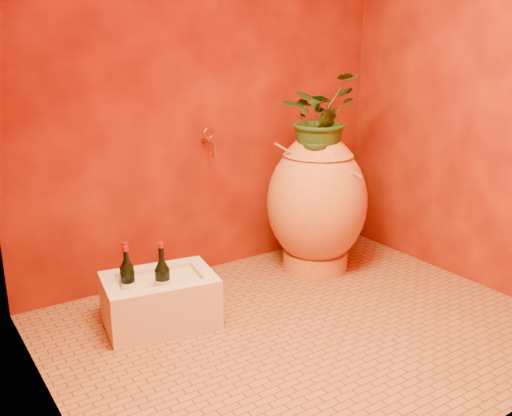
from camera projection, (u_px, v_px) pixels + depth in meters
floor at (304, 329)px, 2.97m from camera, size 2.50×2.50×0.00m
wall_back at (206, 73)px, 3.40m from camera, size 2.50×0.02×2.50m
wall_left at (24, 103)px, 1.95m from camera, size 0.02×2.00×2.50m
wall_right at (482, 75)px, 3.26m from camera, size 0.02×2.00×2.50m
amphora at (317, 202)px, 3.62m from camera, size 0.76×0.76×0.91m
stone_basin at (160, 301)px, 3.00m from camera, size 0.62×0.48×0.27m
wine_bottle_a at (128, 284)px, 2.89m from camera, size 0.08×0.08×0.32m
wine_bottle_b at (163, 282)px, 2.90m from camera, size 0.08×0.08×0.33m
wine_bottle_c at (128, 279)px, 2.95m from camera, size 0.08×0.08×0.32m
wall_tap at (209, 141)px, 3.43m from camera, size 0.07×0.15×0.17m
plant_main at (320, 116)px, 3.47m from camera, size 0.58×0.53×0.54m
plant_side at (320, 138)px, 3.41m from camera, size 0.25×0.23×0.37m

